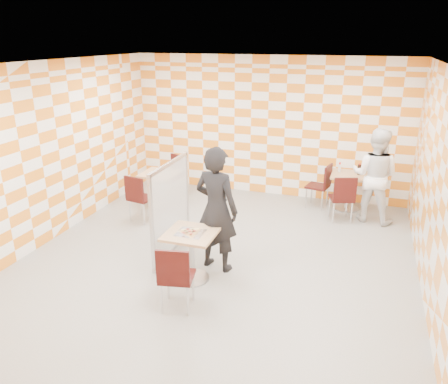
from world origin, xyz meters
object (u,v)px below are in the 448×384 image
object	(u,v)px
chair_second_side	(322,183)
chair_main_front	(175,274)
sport_bottle	(340,168)
man_dark	(216,209)
chair_empty_far	(175,173)
soda_bottle	(359,169)
main_table	(191,248)
chair_empty_near	(138,195)
second_table	(348,186)
partition	(171,208)
man_white	(374,176)
empty_table	(160,184)
chair_second_front	(343,195)

from	to	relation	value
chair_second_side	chair_main_front	bearing A→B (deg)	-107.57
sport_bottle	man_dark	bearing A→B (deg)	-115.75
chair_empty_far	man_dark	bearing A→B (deg)	-54.64
chair_main_front	soda_bottle	world-z (taller)	soda_bottle
main_table	chair_empty_near	distance (m)	2.39
second_table	chair_second_side	size ratio (longest dim) A/B	0.81
soda_bottle	chair_empty_near	bearing A→B (deg)	-153.28
main_table	partition	bearing A→B (deg)	133.24
man_white	empty_table	bearing A→B (deg)	23.21
chair_main_front	main_table	bearing A→B (deg)	97.84
chair_second_front	partition	size ratio (longest dim) A/B	0.60
chair_empty_far	chair_second_front	bearing A→B (deg)	-5.26
main_table	man_white	bearing A→B (deg)	52.06
partition	chair_second_front	bearing A→B (deg)	40.72
chair_second_side	chair_empty_far	distance (m)	3.16
chair_main_front	man_dark	xyz separation A→B (m)	(0.11, 1.25, 0.41)
man_dark	chair_empty_near	bearing A→B (deg)	-18.31
second_table	sport_bottle	distance (m)	0.40
man_dark	sport_bottle	xyz separation A→B (m)	(1.54, 3.18, -0.11)
chair_second_side	man_white	size ratio (longest dim) A/B	0.52
empty_table	chair_main_front	size ratio (longest dim) A/B	0.81
chair_main_front	man_white	distance (m)	4.56
soda_bottle	chair_empty_far	bearing A→B (deg)	-173.46
partition	soda_bottle	distance (m)	4.03
chair_empty_near	man_dark	bearing A→B (deg)	-30.81
empty_table	partition	xyz separation A→B (m)	(1.08, -1.78, 0.28)
main_table	partition	size ratio (longest dim) A/B	0.48
man_dark	man_white	xyz separation A→B (m)	(2.21, 2.66, -0.06)
partition	man_white	bearing A→B (deg)	39.04
soda_bottle	second_table	bearing A→B (deg)	-165.00
chair_main_front	chair_second_front	world-z (taller)	same
empty_table	chair_second_front	xyz separation A→B (m)	(3.60, 0.39, 0.04)
chair_second_front	soda_bottle	size ratio (longest dim) A/B	4.02
man_dark	second_table	bearing A→B (deg)	-107.00
chair_second_side	sport_bottle	size ratio (longest dim) A/B	4.62
chair_second_front	soda_bottle	xyz separation A→B (m)	(0.23, 0.77, 0.31)
second_table	empty_table	world-z (taller)	same
partition	soda_bottle	bearing A→B (deg)	46.86
chair_second_front	chair_empty_near	size ratio (longest dim) A/B	1.00
chair_main_front	partition	world-z (taller)	partition
chair_second_front	soda_bottle	distance (m)	0.86
soda_bottle	partition	bearing A→B (deg)	-133.14
chair_empty_near	sport_bottle	bearing A→B (deg)	29.83
second_table	chair_empty_near	world-z (taller)	chair_empty_near
empty_table	man_white	xyz separation A→B (m)	(4.12, 0.68, 0.39)
chair_second_front	soda_bottle	bearing A→B (deg)	73.07
chair_main_front	partition	size ratio (longest dim) A/B	0.60
chair_second_front	main_table	bearing A→B (deg)	-124.10
chair_main_front	chair_second_front	size ratio (longest dim) A/B	1.00
chair_second_front	chair_empty_far	xyz separation A→B (m)	(-3.60, 0.33, 0.00)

